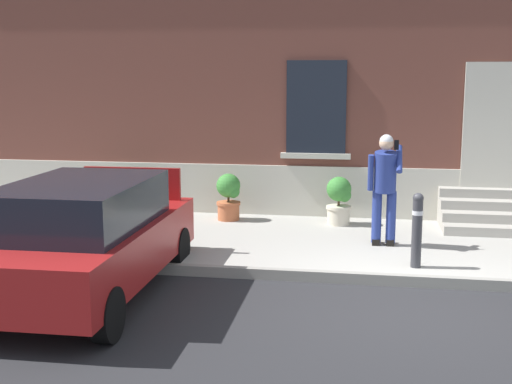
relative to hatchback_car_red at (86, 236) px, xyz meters
The scene contains 11 objects.
ground_plane 4.11m from the hatchback_car_red, ahead, with size 80.00×80.00×0.00m, color #232326.
sidewalk 5.06m from the hatchback_car_red, 36.42° to the left, with size 24.00×3.60×0.15m, color #99968E.
curb_edge 4.24m from the hatchback_car_red, 15.44° to the left, with size 24.00×0.12×0.15m, color gray.
building_facade 7.40m from the hatchback_car_red, 53.56° to the left, with size 24.00×1.52×7.50m.
entrance_stoop 7.14m from the hatchback_car_red, 37.03° to the left, with size 1.91×1.28×0.64m.
hatchback_car_red is the anchor object (origin of this frame).
bollard_near_person 4.42m from the hatchback_car_red, 20.16° to the left, with size 0.15×0.15×1.04m.
person_on_phone 4.59m from the hatchback_car_red, 35.56° to the left, with size 0.51×0.49×1.75m.
planter_olive 4.32m from the hatchback_car_red, 104.17° to the left, with size 0.44×0.44×0.86m.
planter_terracotta 4.26m from the hatchback_car_red, 76.99° to the left, with size 0.44×0.44×0.86m.
planter_cream 5.06m from the hatchback_car_red, 54.00° to the left, with size 0.44×0.44×0.86m.
Camera 1 is at (-0.57, -7.90, 2.76)m, focal length 47.19 mm.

